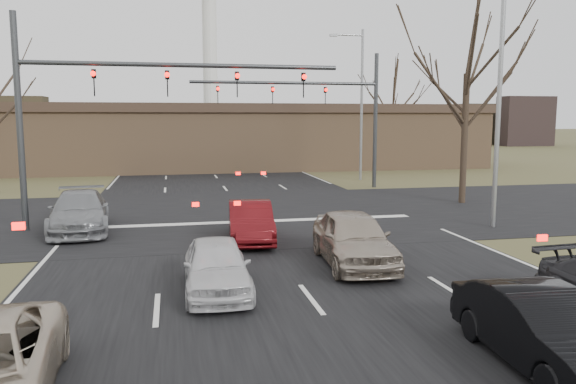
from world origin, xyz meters
The scene contains 15 objects.
ground centered at (0.00, 0.00, 0.00)m, with size 360.00×360.00×0.00m, color #4A4A27.
road_main centered at (0.00, 60.00, 0.01)m, with size 14.00×300.00×0.02m, color black.
road_cross centered at (0.00, 15.00, 0.01)m, with size 200.00×14.00×0.02m, color black.
building centered at (2.00, 38.00, 2.67)m, with size 42.40×10.40×5.30m.
mast_arm_near centered at (-5.23, 13.00, 5.07)m, with size 12.12×0.24×8.00m.
mast_arm_far centered at (6.18, 23.00, 5.02)m, with size 11.12×0.24×8.00m.
streetlight_right_near centered at (8.82, 10.00, 5.59)m, with size 2.34×0.25×10.00m.
streetlight_right_far centered at (9.32, 27.00, 5.59)m, with size 2.34×0.25×10.00m.
tree_right_near centered at (11.00, 16.00, 8.90)m, with size 6.90×6.90×11.50m.
tree_right_far centered at (15.00, 35.00, 6.96)m, with size 5.40×5.40×9.00m.
car_white_sedan centered at (-2.09, 4.03, 0.66)m, with size 1.55×3.86×1.32m, color silver.
car_black_hatch centered at (2.96, -1.22, 0.67)m, with size 1.41×4.05×1.33m, color black.
car_grey_ahead centered at (-6.50, 12.50, 0.74)m, with size 2.08×5.11×1.48m, color gray.
car_red_ahead centered at (-0.50, 9.53, 0.68)m, with size 1.44×4.12×1.36m, color #520B0F.
car_silver_ahead centered at (1.96, 5.82, 0.78)m, with size 1.84×4.56×1.55m, color #A59785.
Camera 1 is at (-3.10, -9.22, 4.21)m, focal length 35.00 mm.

